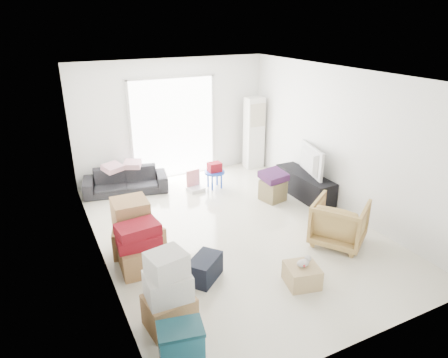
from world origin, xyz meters
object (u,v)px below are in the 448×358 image
television (306,171)px  wood_crate (302,275)px  sofa (125,177)px  storage_bins (181,348)px  tv_console (305,185)px  armchair (339,220)px  ac_tower (254,133)px  ottoman (273,190)px  kids_table (215,170)px

television → wood_crate: television is taller
sofa → storage_bins: 4.96m
sofa → wood_crate: (1.44, -4.31, -0.19)m
tv_console → armchair: size_ratio=1.81×
ac_tower → sofa: size_ratio=1.00×
television → wood_crate: (-1.86, -2.41, -0.43)m
sofa → armchair: bearing=-42.3°
ac_tower → sofa: bearing=-177.4°
ottoman → wood_crate: bearing=-114.5°
tv_console → wood_crate: tv_console is taller
sofa → television: bearing=-18.1°
tv_console → wood_crate: 3.05m
armchair → sofa: bearing=1.8°
armchair → wood_crate: size_ratio=1.90×
wood_crate → ottoman: bearing=65.5°
ac_tower → ottoman: ac_tower is taller
sofa → kids_table: 1.92m
ac_tower → armchair: ac_tower is taller
ac_tower → wood_crate: (-1.81, -4.46, -0.73)m
armchair → kids_table: (-0.85, 3.02, -0.01)m
ottoman → storage_bins: bearing=-135.2°
television → kids_table: 1.96m
tv_console → armchair: 1.89m
tv_console → ottoman: (-0.70, 0.14, -0.04)m
tv_console → wood_crate: size_ratio=3.43×
ottoman → wood_crate: (-1.17, -2.56, -0.07)m
ac_tower → ottoman: 2.11m
ac_tower → armchair: size_ratio=2.09×
armchair → storage_bins: (-3.26, -1.27, -0.14)m
kids_table → sofa: bearing=160.6°
armchair → ottoman: size_ratio=1.96×
television → ottoman: bearing=92.9°
tv_console → storage_bins: 4.94m
sofa → ottoman: size_ratio=4.09×
sofa → ottoman: (2.61, -1.75, -0.13)m
ac_tower → ottoman: (-0.65, -1.90, -0.66)m
television → armchair: (-0.64, -1.76, -0.15)m
tv_console → armchair: bearing=-110.0°
armchair → ac_tower: bearing=-43.1°
tv_console → ottoman: 0.71m
armchair → kids_table: armchair is taller
tv_console → storage_bins: bearing=-142.1°
kids_table → wood_crate: 3.70m
tv_console → storage_bins: (-3.90, -3.03, 0.03)m
armchair → storage_bins: 3.50m
ac_tower → kids_table: (-1.44, -0.79, -0.46)m
tv_console → kids_table: (-1.49, 1.26, 0.16)m
armchair → ottoman: (-0.05, 1.91, -0.20)m
television → storage_bins: size_ratio=1.85×
storage_bins → ottoman: 4.51m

